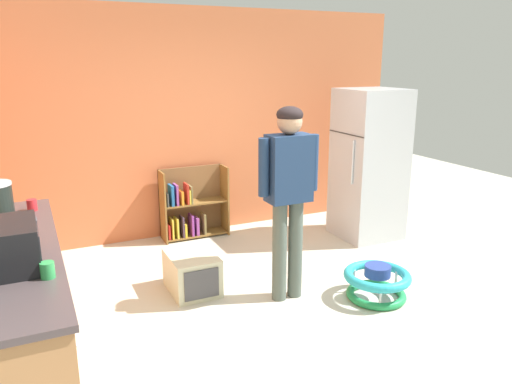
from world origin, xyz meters
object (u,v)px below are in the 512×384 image
(refrigerator, at_px, (369,165))
(standing_person, at_px, (289,185))
(bookshelf, at_px, (190,208))
(green_cup, at_px, (48,270))
(pet_carrier, at_px, (192,273))
(banana_bunch, at_px, (14,221))
(red_cup, at_px, (32,205))
(microwave, at_px, (6,246))
(kitchen_counter, at_px, (15,311))
(baby_walker, at_px, (377,282))

(refrigerator, relative_size, standing_person, 1.03)
(refrigerator, bearing_deg, bookshelf, 155.97)
(green_cup, bearing_deg, pet_carrier, 45.25)
(bookshelf, xyz_separation_m, pet_carrier, (-0.45, -1.43, -0.19))
(refrigerator, xyz_separation_m, bookshelf, (-1.96, 0.88, -0.52))
(banana_bunch, height_order, red_cup, red_cup)
(bookshelf, height_order, pet_carrier, bookshelf)
(microwave, bearing_deg, refrigerator, 22.08)
(bookshelf, relative_size, pet_carrier, 1.54)
(bookshelf, distance_m, green_cup, 3.23)
(kitchen_counter, relative_size, pet_carrier, 4.37)
(microwave, bearing_deg, standing_person, 13.36)
(standing_person, bearing_deg, refrigerator, 32.05)
(refrigerator, distance_m, banana_bunch, 3.89)
(banana_bunch, bearing_deg, kitchen_counter, -94.87)
(microwave, distance_m, green_cup, 0.33)
(refrigerator, distance_m, pet_carrier, 2.57)
(standing_person, height_order, pet_carrier, standing_person)
(pet_carrier, distance_m, red_cup, 1.51)
(microwave, bearing_deg, green_cup, -49.80)
(bookshelf, xyz_separation_m, standing_person, (0.29, -1.92, 0.69))
(standing_person, relative_size, pet_carrier, 3.14)
(refrigerator, bearing_deg, kitchen_counter, -162.43)
(microwave, bearing_deg, banana_bunch, 87.96)
(banana_bunch, bearing_deg, refrigerator, 10.23)
(bookshelf, xyz_separation_m, baby_walker, (1.02, -2.29, -0.21))
(microwave, bearing_deg, pet_carrier, 34.85)
(microwave, relative_size, green_cup, 5.05)
(bookshelf, relative_size, red_cup, 8.95)
(standing_person, xyz_separation_m, pet_carrier, (-0.74, 0.49, -0.88))
(bookshelf, relative_size, banana_bunch, 5.37)
(refrigerator, distance_m, bookshelf, 2.21)
(kitchen_counter, bearing_deg, refrigerator, 17.57)
(refrigerator, distance_m, red_cup, 3.71)
(baby_walker, bearing_deg, banana_bunch, 165.93)
(kitchen_counter, height_order, baby_walker, kitchen_counter)
(kitchen_counter, distance_m, standing_person, 2.29)
(kitchen_counter, bearing_deg, baby_walker, -3.65)
(bookshelf, height_order, green_cup, green_cup)
(bookshelf, bearing_deg, refrigerator, -24.03)
(kitchen_counter, bearing_deg, banana_bunch, 85.13)
(red_cup, bearing_deg, pet_carrier, -9.05)
(baby_walker, distance_m, red_cup, 3.05)
(standing_person, relative_size, baby_walker, 2.87)
(kitchen_counter, distance_m, pet_carrier, 1.63)
(baby_walker, bearing_deg, standing_person, 153.05)
(kitchen_counter, xyz_separation_m, refrigerator, (3.88, 1.23, 0.44))
(refrigerator, xyz_separation_m, microwave, (-3.86, -1.57, 0.15))
(pet_carrier, distance_m, microwave, 1.97)
(kitchen_counter, xyz_separation_m, green_cup, (0.22, -0.58, 0.50))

